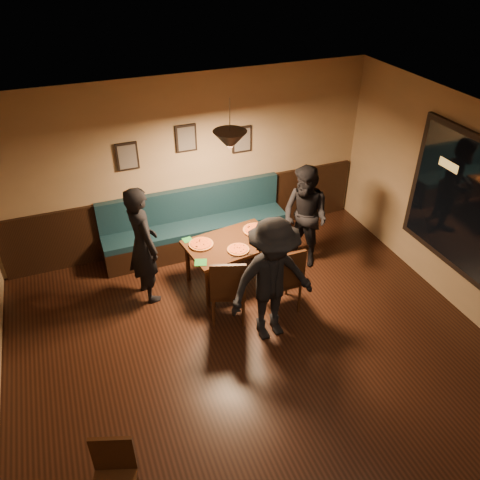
{
  "coord_description": "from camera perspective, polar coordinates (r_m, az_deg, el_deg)",
  "views": [
    {
      "loc": [
        -1.73,
        -3.22,
        4.6
      ],
      "look_at": [
        0.25,
        1.87,
        0.95
      ],
      "focal_mm": 36.12,
      "sensor_mm": 36.0,
      "label": 1
    }
  ],
  "objects": [
    {
      "name": "diner_front",
      "position": [
        5.98,
        3.84,
        -4.87
      ],
      "size": [
        1.16,
        0.71,
        1.74
      ],
      "primitive_type": "imported",
      "rotation": [
        0.0,
        0.0,
        0.06
      ],
      "color": "black",
      "rests_on": "floor"
    },
    {
      "name": "pizza_b",
      "position": [
        6.8,
        -0.21,
        -1.13
      ],
      "size": [
        0.35,
        0.35,
        0.04
      ],
      "primitive_type": "cylinder",
      "rotation": [
        0.0,
        0.0,
        0.12
      ],
      "color": "orange",
      "rests_on": "dining_table"
    },
    {
      "name": "wall_back",
      "position": [
        7.64,
        -6.24,
        8.81
      ],
      "size": [
        6.0,
        0.0,
        6.0
      ],
      "primitive_type": "plane",
      "rotation": [
        1.57,
        0.0,
        0.0
      ],
      "color": "#8C704F",
      "rests_on": "ground"
    },
    {
      "name": "soda_glass",
      "position": [
        6.93,
        4.48,
        0.01
      ],
      "size": [
        0.08,
        0.08,
        0.14
      ],
      "primitive_type": "cylinder",
      "rotation": [
        0.0,
        0.0,
        0.22
      ],
      "color": "black",
      "rests_on": "dining_table"
    },
    {
      "name": "wainscot",
      "position": [
        8.03,
        -5.79,
        2.9
      ],
      "size": [
        5.88,
        0.06,
        1.0
      ],
      "primitive_type": "cube",
      "color": "black",
      "rests_on": "ground"
    },
    {
      "name": "dining_table",
      "position": [
        7.18,
        -1.01,
        -2.58
      ],
      "size": [
        1.39,
        1.01,
        0.69
      ],
      "primitive_type": "cube",
      "rotation": [
        0.0,
        0.0,
        0.15
      ],
      "color": "black",
      "rests_on": "floor"
    },
    {
      "name": "napkin_b",
      "position": [
        6.6,
        -4.67,
        -2.66
      ],
      "size": [
        0.21,
        0.21,
        0.01
      ],
      "primitive_type": "cube",
      "rotation": [
        0.0,
        0.0,
        -0.33
      ],
      "color": "#1B6621",
      "rests_on": "dining_table"
    },
    {
      "name": "picture_right",
      "position": [
        7.75,
        0.22,
        11.8
      ],
      "size": [
        0.32,
        0.04,
        0.42
      ],
      "primitive_type": "cube",
      "color": "black",
      "rests_on": "wall_back"
    },
    {
      "name": "picture_left",
      "position": [
        7.34,
        -13.17,
        9.6
      ],
      "size": [
        0.32,
        0.04,
        0.42
      ],
      "primitive_type": "cube",
      "color": "black",
      "rests_on": "wall_back"
    },
    {
      "name": "chair_near_right",
      "position": [
        6.62,
        4.88,
        -4.35
      ],
      "size": [
        0.47,
        0.47,
        1.05
      ],
      "primitive_type": null,
      "rotation": [
        0.0,
        0.0,
        0.0
      ],
      "color": "black",
      "rests_on": "floor"
    },
    {
      "name": "pizza_c",
      "position": [
        7.23,
        1.87,
        1.19
      ],
      "size": [
        0.47,
        0.47,
        0.04
      ],
      "primitive_type": "cylinder",
      "rotation": [
        0.0,
        0.0,
        0.23
      ],
      "color": "orange",
      "rests_on": "dining_table"
    },
    {
      "name": "diner_left",
      "position": [
        6.73,
        -11.39,
        -0.56
      ],
      "size": [
        0.55,
        0.72,
        1.76
      ],
      "primitive_type": "imported",
      "rotation": [
        0.0,
        0.0,
        1.79
      ],
      "color": "black",
      "rests_on": "floor"
    },
    {
      "name": "tabasco_bottle",
      "position": [
        7.09,
        2.91,
        0.91
      ],
      "size": [
        0.03,
        0.03,
        0.13
      ],
      "primitive_type": "cylinder",
      "rotation": [
        0.0,
        0.0,
        0.15
      ],
      "color": "#9E0517",
      "rests_on": "dining_table"
    },
    {
      "name": "diner_right",
      "position": [
        7.4,
        7.68,
        2.7
      ],
      "size": [
        0.87,
        0.97,
        1.63
      ],
      "primitive_type": "imported",
      "rotation": [
        0.0,
        0.0,
        -1.19
      ],
      "color": "black",
      "rests_on": "floor"
    },
    {
      "name": "napkin_a",
      "position": [
        7.08,
        -6.22,
        0.02
      ],
      "size": [
        0.15,
        0.15,
        0.01
      ],
      "primitive_type": "cube",
      "rotation": [
        0.0,
        0.0,
        0.12
      ],
      "color": "#20782F",
      "rests_on": "dining_table"
    },
    {
      "name": "floor",
      "position": [
        5.87,
        4.59,
        -17.91
      ],
      "size": [
        7.0,
        7.0,
        0.0
      ],
      "primitive_type": "plane",
      "color": "black",
      "rests_on": "ground"
    },
    {
      "name": "ceiling",
      "position": [
        4.07,
        6.35,
        7.37
      ],
      "size": [
        7.0,
        7.0,
        0.0
      ],
      "primitive_type": "plane",
      "rotation": [
        3.14,
        0.0,
        0.0
      ],
      "color": "silver",
      "rests_on": "ground"
    },
    {
      "name": "pizza_a",
      "position": [
        6.93,
        -4.62,
        -0.49
      ],
      "size": [
        0.38,
        0.38,
        0.04
      ],
      "primitive_type": "cylinder",
      "rotation": [
        0.0,
        0.0,
        -0.06
      ],
      "color": "orange",
      "rests_on": "dining_table"
    },
    {
      "name": "window_glass",
      "position": [
        6.72,
        26.52,
        2.47
      ],
      "size": [
        0.0,
        2.4,
        2.4
      ],
      "primitive_type": "plane",
      "rotation": [
        1.57,
        0.0,
        -1.57
      ],
      "color": "black",
      "rests_on": "wall_right"
    },
    {
      "name": "chair_near_left",
      "position": [
        6.43,
        -1.43,
        -5.58
      ],
      "size": [
        0.59,
        0.59,
        1.04
      ],
      "primitive_type": null,
      "rotation": [
        0.0,
        0.0,
        -0.33
      ],
      "color": "black",
      "rests_on": "floor"
    },
    {
      "name": "picture_center",
      "position": [
        7.44,
        -6.39,
        11.86
      ],
      "size": [
        0.32,
        0.04,
        0.42
      ],
      "primitive_type": "cube",
      "color": "black",
      "rests_on": "wall_back"
    },
    {
      "name": "booth_bench",
      "position": [
        7.81,
        -5.23,
        1.95
      ],
      "size": [
        3.0,
        0.6,
        1.0
      ],
      "primitive_type": null,
      "color": "#0F232D",
      "rests_on": "ground"
    },
    {
      "name": "cutlery_set",
      "position": [
        6.7,
        0.15,
        -1.92
      ],
      "size": [
        0.18,
        0.05,
        0.0
      ],
      "primitive_type": "cube",
      "rotation": [
        0.0,
        0.0,
        1.37
      ],
      "color": "white",
      "rests_on": "dining_table"
    },
    {
      "name": "pendant_lamp",
      "position": [
        6.24,
        -1.19,
        11.67
      ],
      "size": [
        0.44,
        0.44,
        0.25
      ],
      "primitive_type": "cone",
      "rotation": [
        3.14,
        0.0,
        0.0
      ],
      "color": "black",
      "rests_on": "ceiling"
    }
  ]
}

